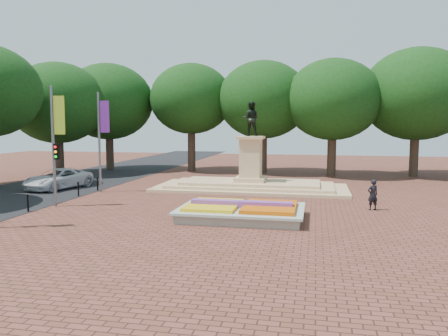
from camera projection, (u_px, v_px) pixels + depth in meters
name	position (u px, v px, depth m)	size (l,w,h in m)	color
ground	(230.00, 210.00, 24.42)	(90.00, 90.00, 0.00)	brown
asphalt_street	(44.00, 189.00, 32.36)	(9.00, 90.00, 0.02)	black
flower_bed	(242.00, 211.00, 22.23)	(6.30, 4.30, 0.91)	gray
monument	(251.00, 177.00, 32.12)	(14.00, 6.00, 6.40)	tan
tree_row_back	(291.00, 104.00, 40.80)	(44.80, 8.80, 10.43)	#35271D
banner_poles	(52.00, 140.00, 24.82)	(0.88, 11.17, 7.00)	slate
bollard_row	(42.00, 198.00, 25.10)	(0.12, 13.12, 0.98)	black
van	(58.00, 179.00, 32.27)	(2.47, 5.35, 1.49)	silver
pedestrian	(373.00, 195.00, 24.32)	(0.63, 0.42, 1.74)	black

